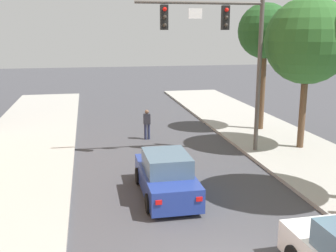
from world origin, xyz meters
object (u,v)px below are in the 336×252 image
Objects in this scene: car_lead_blue at (166,176)px; street_tree_third at (265,32)px; pedestrian_crossing_road at (147,123)px; street_tree_second at (308,41)px; traffic_signal_mast at (227,41)px.

street_tree_third is at bearing 48.93° from car_lead_blue.
pedestrian_crossing_road is 0.23× the size of street_tree_second.
street_tree_second is at bearing 0.14° from traffic_signal_mast.
street_tree_second is (3.98, 0.01, -0.02)m from traffic_signal_mast.
street_tree_second is at bearing -26.13° from pedestrian_crossing_road.
street_tree_second is (7.62, 4.34, 4.56)m from car_lead_blue.
street_tree_second reaches higher than car_lead_blue.
street_tree_second reaches higher than pedestrian_crossing_road.
traffic_signal_mast is 4.57× the size of pedestrian_crossing_road.
car_lead_blue is at bearing -131.07° from street_tree_third.
car_lead_blue is (-3.64, -4.33, -4.58)m from traffic_signal_mast.
traffic_signal_mast is 6.45m from pedestrian_crossing_road.
street_tree_third is at bearing 4.64° from pedestrian_crossing_road.
traffic_signal_mast is at bearing 49.92° from car_lead_blue.
street_tree_third reaches higher than pedestrian_crossing_road.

